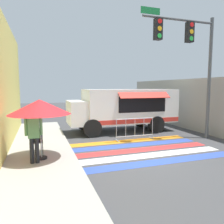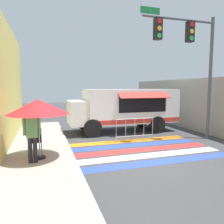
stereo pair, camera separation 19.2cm
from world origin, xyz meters
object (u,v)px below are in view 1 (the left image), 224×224
patio_umbrella (40,107)px  vendor_person (34,132)px  traffic_signal_pole (190,50)px  food_truck (122,107)px  folding_chair (36,139)px  barricade_front (135,129)px

patio_umbrella → vendor_person: (-0.20, -0.37, -0.75)m
traffic_signal_pole → food_truck: bearing=126.0°
folding_chair → vendor_person: (-0.05, -1.01, 0.44)m
traffic_signal_pole → barricade_front: bearing=159.2°
barricade_front → folding_chair: bearing=-162.2°
patio_umbrella → folding_chair: bearing=103.7°
food_truck → patio_umbrella: (-4.48, -4.20, 0.49)m
food_truck → patio_umbrella: food_truck is taller
traffic_signal_pole → vendor_person: 7.68m
folding_chair → vendor_person: size_ratio=0.52×
food_truck → patio_umbrella: size_ratio=3.06×
vendor_person → folding_chair: bearing=96.9°
folding_chair → vendor_person: 1.10m
food_truck → patio_umbrella: 6.16m
food_truck → traffic_signal_pole: (2.18, -2.99, 2.83)m
food_truck → folding_chair: (-4.63, -3.56, -0.69)m
patio_umbrella → food_truck: bearing=43.2°
folding_chair → food_truck: bearing=16.7°
patio_umbrella → barricade_front: bearing=25.7°
food_truck → barricade_front: food_truck is taller
traffic_signal_pole → patio_umbrella: bearing=-169.7°
barricade_front → patio_umbrella: bearing=-154.3°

